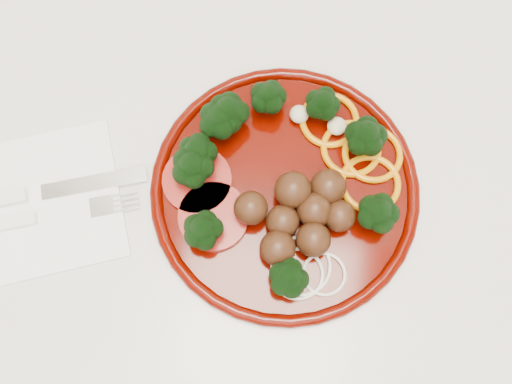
% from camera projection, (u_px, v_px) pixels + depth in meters
% --- Properties ---
extents(counter, '(2.40, 0.60, 0.90)m').
position_uv_depth(counter, '(262.00, 247.00, 1.07)').
color(counter, white).
rests_on(counter, ground).
extents(plate, '(0.29, 0.29, 0.06)m').
position_uv_depth(plate, '(282.00, 184.00, 0.61)').
color(plate, '#410500').
rests_on(plate, counter).
extents(napkin, '(0.21, 0.21, 0.00)m').
position_uv_depth(napkin, '(46.00, 202.00, 0.62)').
color(napkin, white).
rests_on(napkin, counter).
extents(knife, '(0.21, 0.09, 0.01)m').
position_uv_depth(knife, '(21.00, 196.00, 0.62)').
color(knife, silver).
rests_on(knife, napkin).
extents(fork, '(0.18, 0.08, 0.01)m').
position_uv_depth(fork, '(20.00, 221.00, 0.61)').
color(fork, white).
rests_on(fork, napkin).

